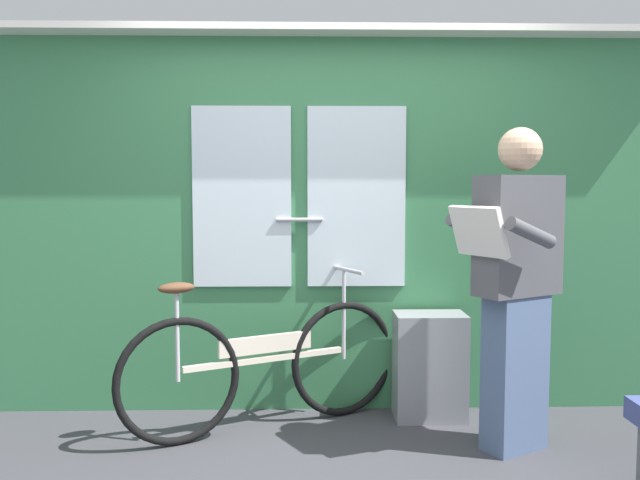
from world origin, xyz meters
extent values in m
cube|color=#387A4C|center=(0.00, 1.14, 1.15)|extent=(4.51, 0.08, 2.30)
cube|color=silver|center=(-0.55, 1.09, 1.33)|extent=(0.60, 0.02, 1.10)
cube|color=silver|center=(0.15, 1.09, 1.33)|extent=(0.60, 0.02, 1.10)
cylinder|color=#B2B2B7|center=(-0.20, 1.07, 1.20)|extent=(0.28, 0.02, 0.02)
cube|color=silver|center=(0.00, 1.04, 2.32)|extent=(4.51, 0.28, 0.04)
torus|color=black|center=(0.07, 0.98, 0.35)|extent=(0.65, 0.35, 0.70)
torus|color=black|center=(-0.85, 0.52, 0.35)|extent=(0.65, 0.35, 0.70)
cube|color=beige|center=(-0.39, 0.75, 0.41)|extent=(0.89, 0.47, 0.03)
cube|color=beige|center=(-0.39, 0.75, 0.50)|extent=(0.52, 0.28, 0.10)
cylinder|color=#B7B7BC|center=(-0.85, 0.52, 0.61)|extent=(0.02, 0.02, 0.51)
ellipsoid|color=brown|center=(-0.85, 0.52, 0.86)|extent=(0.22, 0.17, 0.06)
cylinder|color=#B7B7BC|center=(0.07, 0.98, 0.63)|extent=(0.02, 0.02, 0.55)
cylinder|color=#B7B7BC|center=(0.07, 0.98, 0.90)|extent=(0.22, 0.40, 0.02)
cube|color=slate|center=(0.94, 0.42, 0.42)|extent=(0.37, 0.32, 0.83)
cube|color=#4C4C51|center=(0.94, 0.42, 1.15)|extent=(0.51, 0.40, 0.63)
sphere|color=tan|center=(0.94, 0.42, 1.59)|extent=(0.23, 0.23, 0.23)
cube|color=silver|center=(0.70, 0.28, 1.18)|extent=(0.26, 0.35, 0.26)
cylinder|color=#4C4C51|center=(0.92, 0.16, 1.18)|extent=(0.30, 0.21, 0.17)
cylinder|color=#4C4C51|center=(0.72, 0.53, 1.18)|extent=(0.30, 0.21, 0.17)
cube|color=gray|center=(0.58, 0.92, 0.32)|extent=(0.42, 0.28, 0.64)
camera|label=1|loc=(-0.18, -3.15, 1.42)|focal=38.90mm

